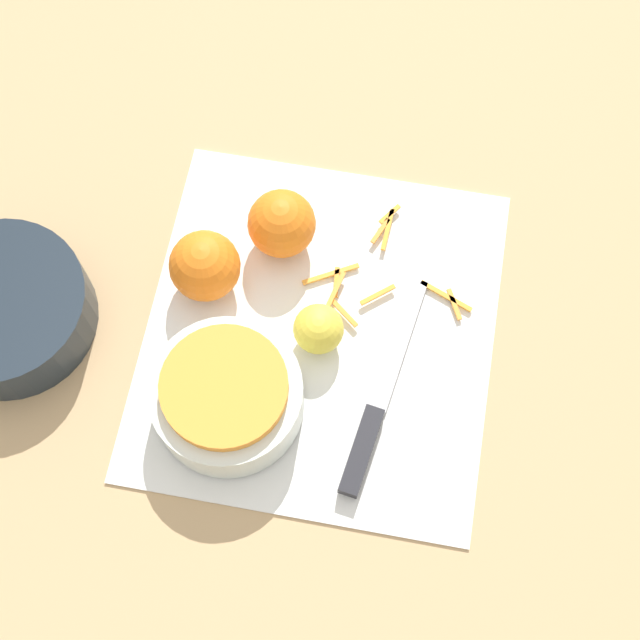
{
  "coord_description": "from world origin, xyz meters",
  "views": [
    {
      "loc": [
        -0.33,
        -0.06,
        0.89
      ],
      "look_at": [
        0.0,
        0.0,
        0.04
      ],
      "focal_mm": 50.0,
      "sensor_mm": 36.0,
      "label": 1
    }
  ],
  "objects_px": {
    "orange_left": "(282,224)",
    "orange_right": "(205,266)",
    "lemon": "(323,330)",
    "bowl_dark": "(5,309)",
    "knife": "(371,422)",
    "bowl_speckled": "(227,395)"
  },
  "relations": [
    {
      "from": "bowl_dark",
      "to": "lemon",
      "type": "height_order",
      "value": "bowl_dark"
    },
    {
      "from": "orange_left",
      "to": "orange_right",
      "type": "relative_size",
      "value": 0.98
    },
    {
      "from": "orange_right",
      "to": "bowl_dark",
      "type": "bearing_deg",
      "value": 112.06
    },
    {
      "from": "lemon",
      "to": "orange_left",
      "type": "bearing_deg",
      "value": 30.92
    },
    {
      "from": "orange_left",
      "to": "orange_right",
      "type": "bearing_deg",
      "value": 132.5
    },
    {
      "from": "knife",
      "to": "orange_left",
      "type": "distance_m",
      "value": 0.23
    },
    {
      "from": "orange_right",
      "to": "lemon",
      "type": "xyz_separation_m",
      "value": [
        -0.04,
        -0.13,
        -0.01
      ]
    },
    {
      "from": "orange_right",
      "to": "orange_left",
      "type": "bearing_deg",
      "value": -47.5
    },
    {
      "from": "bowl_dark",
      "to": "lemon",
      "type": "relative_size",
      "value": 3.43
    },
    {
      "from": "bowl_speckled",
      "to": "orange_right",
      "type": "relative_size",
      "value": 2.02
    },
    {
      "from": "bowl_speckled",
      "to": "bowl_dark",
      "type": "relative_size",
      "value": 0.84
    },
    {
      "from": "bowl_speckled",
      "to": "orange_left",
      "type": "bearing_deg",
      "value": -4.9
    },
    {
      "from": "bowl_dark",
      "to": "orange_right",
      "type": "distance_m",
      "value": 0.21
    },
    {
      "from": "knife",
      "to": "bowl_speckled",
      "type": "bearing_deg",
      "value": 101.07
    },
    {
      "from": "bowl_speckled",
      "to": "orange_right",
      "type": "distance_m",
      "value": 0.14
    },
    {
      "from": "knife",
      "to": "orange_left",
      "type": "xyz_separation_m",
      "value": [
        0.19,
        0.13,
        0.03
      ]
    },
    {
      "from": "bowl_speckled",
      "to": "lemon",
      "type": "distance_m",
      "value": 0.12
    },
    {
      "from": "orange_left",
      "to": "bowl_speckled",
      "type": "bearing_deg",
      "value": 175.1
    },
    {
      "from": "bowl_speckled",
      "to": "lemon",
      "type": "xyz_separation_m",
      "value": [
        0.09,
        -0.08,
        -0.01
      ]
    },
    {
      "from": "bowl_dark",
      "to": "orange_left",
      "type": "height_order",
      "value": "orange_left"
    },
    {
      "from": "bowl_dark",
      "to": "knife",
      "type": "distance_m",
      "value": 0.4
    },
    {
      "from": "bowl_dark",
      "to": "orange_left",
      "type": "xyz_separation_m",
      "value": [
        0.14,
        -0.27,
        0.01
      ]
    }
  ]
}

